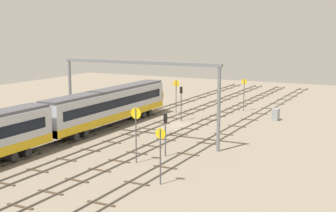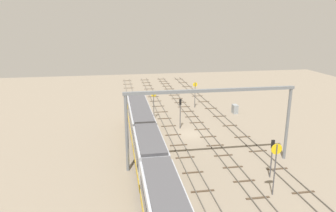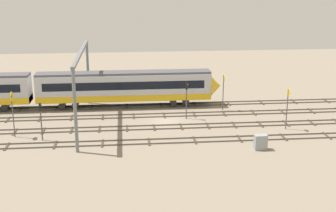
{
  "view_description": "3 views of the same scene",
  "coord_description": "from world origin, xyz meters",
  "views": [
    {
      "loc": [
        -55.58,
        -26.77,
        12.85
      ],
      "look_at": [
        3.7,
        3.35,
        1.74
      ],
      "focal_mm": 50.93,
      "sensor_mm": 36.0,
      "label": 1
    },
    {
      "loc": [
        -43.0,
        10.54,
        16.62
      ],
      "look_at": [
        4.64,
        2.43,
        3.2
      ],
      "focal_mm": 33.63,
      "sensor_mm": 36.0,
      "label": 2
    },
    {
      "loc": [
        -5.13,
        -55.61,
        18.02
      ],
      "look_at": [
        0.3,
        0.27,
        1.92
      ],
      "focal_mm": 49.58,
      "sensor_mm": 36.0,
      "label": 3
    }
  ],
  "objects": [
    {
      "name": "speed_sign_near_foreground",
      "position": [
        8.23,
        4.28,
        3.29
      ],
      "size": [
        0.14,
        1.0,
        4.95
      ],
      "color": "#4C4C51",
      "rests_on": "ground"
    },
    {
      "name": "train",
      "position": [
        -16.92,
        7.34,
        2.66
      ],
      "size": [
        50.4,
        3.24,
        4.8
      ],
      "color": "#B7BCC6",
      "rests_on": "ground"
    },
    {
      "name": "speed_sign_distant_end",
      "position": [
        -17.73,
        -4.14,
        3.59
      ],
      "size": [
        0.14,
        1.08,
        5.34
      ],
      "color": "#4C4C51",
      "rests_on": "ground"
    },
    {
      "name": "ground_plane",
      "position": [
        0.0,
        0.0,
        0.0
      ],
      "size": [
        108.24,
        108.24,
        0.0
      ],
      "primitive_type": "plane",
      "color": "gray"
    },
    {
      "name": "speed_sign_far_trackside",
      "position": [
        14.07,
        -4.43,
        3.18
      ],
      "size": [
        0.14,
        0.85,
        4.97
      ],
      "color": "#4C4C51",
      "rests_on": "ground"
    },
    {
      "name": "signal_light_trackside_departure",
      "position": [
        -14.41,
        -5.56,
        2.84
      ],
      "size": [
        0.31,
        0.32,
        4.33
      ],
      "color": "#4C4C51",
      "rests_on": "ground"
    },
    {
      "name": "track_with_train",
      "position": [
        -0.0,
        7.34,
        0.07
      ],
      "size": [
        92.24,
        2.4,
        0.16
      ],
      "color": "#59544C",
      "rests_on": "ground"
    },
    {
      "name": "relay_cabinet",
      "position": [
        9.1,
        -10.68,
        0.81
      ],
      "size": [
        1.34,
        0.83,
        1.62
      ],
      "color": "gray",
      "rests_on": "ground"
    },
    {
      "name": "track_middle",
      "position": [
        0.0,
        2.45,
        0.07
      ],
      "size": [
        92.24,
        2.4,
        0.16
      ],
      "color": "#59544C",
      "rests_on": "ground"
    },
    {
      "name": "signal_light_trackside_approach",
      "position": [
        2.72,
        0.83,
        3.1
      ],
      "size": [
        0.31,
        0.32,
        4.75
      ],
      "color": "#4C4C51",
      "rests_on": "ground"
    },
    {
      "name": "overhead_gantry",
      "position": [
        -10.19,
        -0.0,
        6.89
      ],
      "size": [
        0.4,
        19.73,
        9.12
      ],
      "color": "slate",
      "rests_on": "ground"
    },
    {
      "name": "track_near_foreground",
      "position": [
        0.0,
        -7.34,
        0.07
      ],
      "size": [
        92.24,
        2.4,
        0.16
      ],
      "color": "#59544C",
      "rests_on": "ground"
    },
    {
      "name": "track_second_near",
      "position": [
        0.0,
        -2.45,
        0.06
      ],
      "size": [
        92.24,
        2.4,
        0.16
      ],
      "color": "#59544C",
      "rests_on": "ground"
    }
  ]
}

